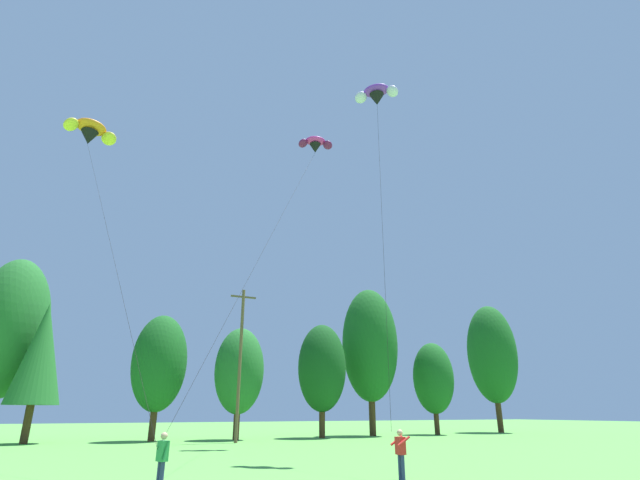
{
  "coord_description": "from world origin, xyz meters",
  "views": [
    {
      "loc": [
        -6.56,
        1.25,
        2.3
      ],
      "look_at": [
        2.54,
        20.12,
        9.79
      ],
      "focal_mm": 27.0,
      "sensor_mm": 36.0,
      "label": 1
    }
  ],
  "objects_px": {
    "kite_flyer_mid": "(401,450)",
    "parafoil_kite_high_orange": "(90,132)",
    "kite_flyer_near": "(162,456)",
    "parafoil_kite_mid_purple": "(377,95)",
    "utility_pole": "(240,359)",
    "parafoil_kite_far_magenta": "(315,144)"
  },
  "relations": [
    {
      "from": "kite_flyer_near",
      "to": "parafoil_kite_far_magenta",
      "type": "bearing_deg",
      "value": 51.74
    },
    {
      "from": "kite_flyer_near",
      "to": "parafoil_kite_high_orange",
      "type": "xyz_separation_m",
      "value": [
        -4.61,
        17.49,
        20.43
      ]
    },
    {
      "from": "utility_pole",
      "to": "parafoil_kite_mid_purple",
      "type": "distance_m",
      "value": 23.27
    },
    {
      "from": "kite_flyer_near",
      "to": "parafoil_kite_mid_purple",
      "type": "distance_m",
      "value": 25.06
    },
    {
      "from": "parafoil_kite_mid_purple",
      "to": "parafoil_kite_far_magenta",
      "type": "relative_size",
      "value": 0.89
    },
    {
      "from": "utility_pole",
      "to": "parafoil_kite_high_orange",
      "type": "distance_m",
      "value": 20.85
    },
    {
      "from": "kite_flyer_mid",
      "to": "parafoil_kite_high_orange",
      "type": "height_order",
      "value": "parafoil_kite_high_orange"
    },
    {
      "from": "utility_pole",
      "to": "parafoil_kite_high_orange",
      "type": "relative_size",
      "value": 0.57
    },
    {
      "from": "parafoil_kite_high_orange",
      "to": "utility_pole",
      "type": "bearing_deg",
      "value": 19.79
    },
    {
      "from": "kite_flyer_mid",
      "to": "parafoil_kite_high_orange",
      "type": "distance_m",
      "value": 30.46
    },
    {
      "from": "utility_pole",
      "to": "parafoil_kite_far_magenta",
      "type": "relative_size",
      "value": 0.51
    },
    {
      "from": "kite_flyer_near",
      "to": "kite_flyer_mid",
      "type": "height_order",
      "value": "same"
    },
    {
      "from": "parafoil_kite_far_magenta",
      "to": "parafoil_kite_high_orange",
      "type": "bearing_deg",
      "value": 176.31
    },
    {
      "from": "parafoil_kite_high_orange",
      "to": "parafoil_kite_mid_purple",
      "type": "height_order",
      "value": "parafoil_kite_mid_purple"
    },
    {
      "from": "utility_pole",
      "to": "kite_flyer_near",
      "type": "relative_size",
      "value": 7.2
    },
    {
      "from": "kite_flyer_near",
      "to": "parafoil_kite_high_orange",
      "type": "distance_m",
      "value": 27.29
    },
    {
      "from": "utility_pole",
      "to": "parafoil_kite_far_magenta",
      "type": "bearing_deg",
      "value": -56.81
    },
    {
      "from": "utility_pole",
      "to": "parafoil_kite_high_orange",
      "type": "xyz_separation_m",
      "value": [
        -13.58,
        -4.88,
        15.06
      ]
    },
    {
      "from": "kite_flyer_mid",
      "to": "parafoil_kite_high_orange",
      "type": "xyz_separation_m",
      "value": [
        -12.75,
        18.66,
        20.42
      ]
    },
    {
      "from": "kite_flyer_mid",
      "to": "parafoil_kite_high_orange",
      "type": "bearing_deg",
      "value": 124.35
    },
    {
      "from": "parafoil_kite_high_orange",
      "to": "parafoil_kite_far_magenta",
      "type": "height_order",
      "value": "parafoil_kite_far_magenta"
    },
    {
      "from": "utility_pole",
      "to": "kite_flyer_mid",
      "type": "distance_m",
      "value": 24.16
    }
  ]
}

